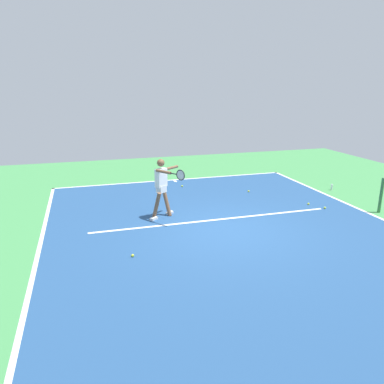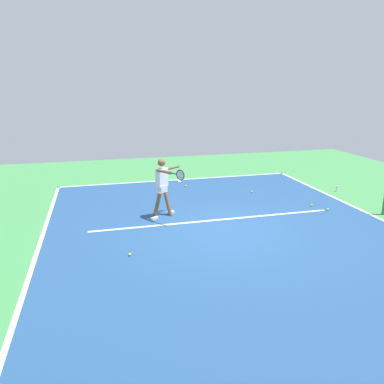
# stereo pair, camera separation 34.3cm
# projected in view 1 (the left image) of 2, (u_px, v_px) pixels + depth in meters

# --- Properties ---
(ground_plane) EXTENTS (21.35, 21.35, 0.00)m
(ground_plane) POSITION_uv_depth(u_px,v_px,m) (225.00, 230.00, 9.86)
(ground_plane) COLOR #428E4C
(court_surface) EXTENTS (9.35, 11.38, 0.00)m
(court_surface) POSITION_uv_depth(u_px,v_px,m) (225.00, 230.00, 9.86)
(court_surface) COLOR navy
(court_surface) RESTS_ON ground_plane
(court_line_baseline_near) EXTENTS (9.35, 0.10, 0.01)m
(court_line_baseline_near) POSITION_uv_depth(u_px,v_px,m) (174.00, 180.00, 15.05)
(court_line_baseline_near) COLOR white
(court_line_baseline_near) RESTS_ON ground_plane
(court_line_sideline_left) EXTENTS (0.10, 11.38, 0.01)m
(court_line_sideline_left) POSITION_uv_depth(u_px,v_px,m) (369.00, 213.00, 11.12)
(court_line_sideline_left) COLOR white
(court_line_sideline_left) RESTS_ON ground_plane
(court_line_sideline_right) EXTENTS (0.10, 11.38, 0.01)m
(court_line_sideline_right) POSITION_uv_depth(u_px,v_px,m) (39.00, 251.00, 8.59)
(court_line_sideline_right) COLOR white
(court_line_sideline_right) RESTS_ON ground_plane
(court_line_service) EXTENTS (7.01, 0.10, 0.01)m
(court_line_service) POSITION_uv_depth(u_px,v_px,m) (215.00, 220.00, 10.58)
(court_line_service) COLOR white
(court_line_service) RESTS_ON ground_plane
(court_line_centre_mark) EXTENTS (0.10, 0.30, 0.01)m
(court_line_centre_mark) POSITION_uv_depth(u_px,v_px,m) (175.00, 181.00, 14.87)
(court_line_centre_mark) COLOR white
(court_line_centre_mark) RESTS_ON ground_plane
(net_post) EXTENTS (0.09, 0.09, 1.07)m
(net_post) POSITION_uv_depth(u_px,v_px,m) (381.00, 195.00, 11.07)
(net_post) COLOR #38753D
(net_post) RESTS_ON ground_plane
(tennis_player) EXTENTS (1.00, 1.38, 1.73)m
(tennis_player) POSITION_uv_depth(u_px,v_px,m) (162.00, 184.00, 10.55)
(tennis_player) COLOR brown
(tennis_player) RESTS_ON ground_plane
(tennis_ball_by_sideline) EXTENTS (0.07, 0.07, 0.07)m
(tennis_ball_by_sideline) POSITION_uv_depth(u_px,v_px,m) (182.00, 186.00, 14.02)
(tennis_ball_by_sideline) COLOR #CCE033
(tennis_ball_by_sideline) RESTS_ON ground_plane
(tennis_ball_near_service_line) EXTENTS (0.07, 0.07, 0.07)m
(tennis_ball_near_service_line) POSITION_uv_depth(u_px,v_px,m) (133.00, 255.00, 8.30)
(tennis_ball_near_service_line) COLOR #CCE033
(tennis_ball_near_service_line) RESTS_ON ground_plane
(tennis_ball_centre_court) EXTENTS (0.07, 0.07, 0.07)m
(tennis_ball_centre_court) POSITION_uv_depth(u_px,v_px,m) (325.00, 208.00, 11.52)
(tennis_ball_centre_court) COLOR #C6E53D
(tennis_ball_centre_court) RESTS_ON ground_plane
(tennis_ball_far_corner) EXTENTS (0.07, 0.07, 0.07)m
(tennis_ball_far_corner) POSITION_uv_depth(u_px,v_px,m) (249.00, 191.00, 13.34)
(tennis_ball_far_corner) COLOR yellow
(tennis_ball_far_corner) RESTS_ON ground_plane
(tennis_ball_by_baseline) EXTENTS (0.07, 0.07, 0.07)m
(tennis_ball_by_baseline) POSITION_uv_depth(u_px,v_px,m) (308.00, 204.00, 11.91)
(tennis_ball_by_baseline) COLOR yellow
(tennis_ball_by_baseline) RESTS_ON ground_plane
(water_bottle) EXTENTS (0.07, 0.07, 0.22)m
(water_bottle) POSITION_uv_depth(u_px,v_px,m) (332.00, 187.00, 13.58)
(water_bottle) COLOR white
(water_bottle) RESTS_ON ground_plane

